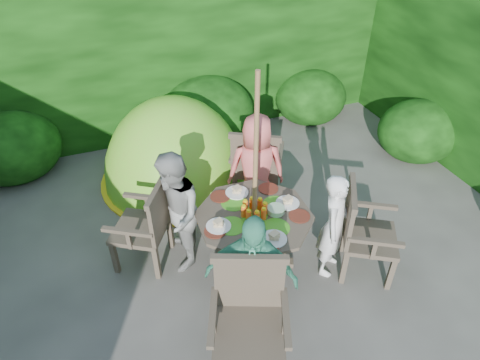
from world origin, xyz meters
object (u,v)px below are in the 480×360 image
object	(u,v)px
child_front	(251,279)
child_left	(175,213)
child_back	(256,170)
dome_tent	(177,178)
garden_chair_left	(147,224)
garden_chair_right	(362,231)
child_right	(334,226)
parasol_pole	(255,182)
garden_chair_front	(249,317)
patio_table	(254,223)
garden_chair_back	(256,165)

from	to	relation	value
child_front	child_left	bearing A→B (deg)	139.89
child_back	dome_tent	size ratio (longest dim) A/B	0.56
child_left	child_front	distance (m)	1.13
garden_chair_left	child_left	world-z (taller)	child_left
garden_chair_right	child_right	distance (m)	0.30
parasol_pole	garden_chair_left	xyz separation A→B (m)	(-1.00, 0.43, -0.57)
garden_chair_front	child_left	world-z (taller)	child_left
garden_chair_left	patio_table	bearing A→B (deg)	97.16
patio_table	garden_chair_front	xyz separation A→B (m)	(-0.45, -0.99, -0.04)
garden_chair_right	child_front	xyz separation A→B (m)	(-1.33, -0.30, 0.15)
garden_chair_right	child_left	bearing A→B (deg)	96.87
child_right	child_front	xyz separation A→B (m)	(-1.06, -0.41, 0.09)
parasol_pole	patio_table	bearing A→B (deg)	-11.14
child_right	parasol_pole	bearing A→B (deg)	109.60
garden_chair_left	dome_tent	bearing A→B (deg)	-173.17
dome_tent	garden_chair_front	bearing A→B (deg)	-110.91
child_front	garden_chair_front	bearing A→B (deg)	-85.88
child_left	child_back	world-z (taller)	child_back
child_left	parasol_pole	bearing A→B (deg)	71.61
child_front	child_right	bearing A→B (deg)	49.89
garden_chair_right	dome_tent	xyz separation A→B (m)	(-1.40, 2.26, -0.53)
garden_chair_right	child_right	world-z (taller)	child_right
garden_chair_left	dome_tent	size ratio (longest dim) A/B	0.40
garden_chair_right	garden_chair_left	world-z (taller)	garden_chair_right
patio_table	garden_chair_right	bearing A→B (deg)	-23.47
patio_table	garden_chair_back	bearing A→B (deg)	66.74
patio_table	garden_chair_right	world-z (taller)	garden_chair_right
patio_table	child_right	world-z (taller)	child_right
garden_chair_right	child_front	distance (m)	1.37
garden_chair_left	child_back	size ratio (longest dim) A/B	0.72
patio_table	parasol_pole	bearing A→B (deg)	168.86
garden_chair_back	child_left	xyz separation A→B (m)	(-1.17, -0.67, 0.13)
garden_chair_front	child_left	bearing A→B (deg)	123.77
patio_table	child_front	distance (m)	0.81
dome_tent	parasol_pole	bearing A→B (deg)	-97.66
parasol_pole	garden_chair_left	world-z (taller)	parasol_pole
garden_chair_right	garden_chair_front	size ratio (longest dim) A/B	0.96
patio_table	parasol_pole	xyz separation A→B (m)	(-0.00, 0.00, 0.51)
patio_table	child_right	bearing A→B (deg)	-24.02
garden_chair_left	child_left	distance (m)	0.33
parasol_pole	dome_tent	distance (m)	2.16
child_right	patio_table	bearing A→B (deg)	109.54
garden_chair_back	child_front	xyz separation A→B (m)	(-0.76, -1.73, 0.13)
child_front	dome_tent	world-z (taller)	child_front
child_right	child_left	world-z (taller)	child_left
patio_table	garden_chair_left	size ratio (longest dim) A/B	1.61
child_back	child_right	bearing A→B (deg)	127.87
child_right	child_left	size ratio (longest dim) A/B	0.88
child_left	dome_tent	size ratio (longest dim) A/B	0.55
garden_chair_front	child_front	size ratio (longest dim) A/B	0.76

